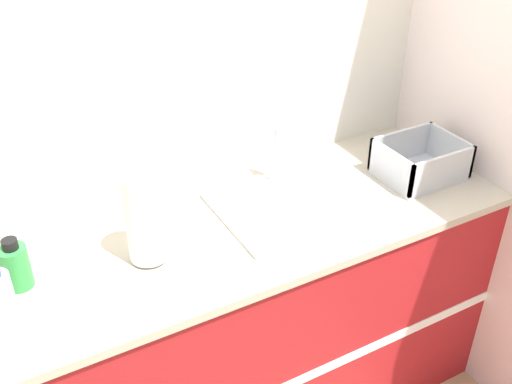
% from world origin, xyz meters
% --- Properties ---
extents(wall_back, '(4.37, 0.06, 2.60)m').
position_xyz_m(wall_back, '(0.00, 0.65, 1.30)').
color(wall_back, beige).
rests_on(wall_back, ground_plane).
extents(wall_right, '(0.06, 2.62, 2.60)m').
position_xyz_m(wall_right, '(1.02, 0.31, 1.30)').
color(wall_right, silver).
rests_on(wall_right, ground_plane).
extents(counter_cabinet, '(2.00, 0.65, 0.89)m').
position_xyz_m(counter_cabinet, '(0.00, 0.31, 0.44)').
color(counter_cabinet, maroon).
rests_on(counter_cabinet, ground_plane).
extents(sink, '(0.56, 0.40, 0.23)m').
position_xyz_m(sink, '(0.32, 0.32, 0.90)').
color(sink, silver).
rests_on(sink, counter_cabinet).
extents(paper_towel_roll, '(0.11, 0.11, 0.29)m').
position_xyz_m(paper_towel_roll, '(-0.23, 0.27, 1.03)').
color(paper_towel_roll, '#4C4C51').
rests_on(paper_towel_roll, counter_cabinet).
extents(dish_rack, '(0.29, 0.23, 0.14)m').
position_xyz_m(dish_rack, '(0.79, 0.26, 0.94)').
color(dish_rack, '#B7BABF').
rests_on(dish_rack, counter_cabinet).
extents(bottle_clear, '(0.07, 0.07, 0.23)m').
position_xyz_m(bottle_clear, '(-0.65, 0.15, 0.99)').
color(bottle_clear, silver).
rests_on(bottle_clear, counter_cabinet).
extents(bottle_green, '(0.08, 0.08, 0.16)m').
position_xyz_m(bottle_green, '(-0.59, 0.34, 0.96)').
color(bottle_green, '#2D8C3D').
rests_on(bottle_green, counter_cabinet).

